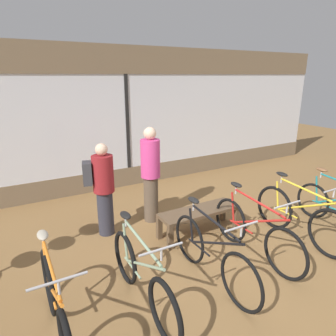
% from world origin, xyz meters
% --- Properties ---
extents(ground_plane, '(24.00, 24.00, 0.00)m').
position_xyz_m(ground_plane, '(0.00, 0.00, 0.00)').
color(ground_plane, olive).
extents(shop_back_wall, '(12.00, 0.08, 3.20)m').
position_xyz_m(shop_back_wall, '(0.00, 3.58, 1.64)').
color(shop_back_wall, '#7A664C').
rests_on(shop_back_wall, ground_plane).
extents(bicycle_far_left, '(0.46, 1.76, 1.05)m').
position_xyz_m(bicycle_far_left, '(-2.34, -0.29, 0.40)').
color(bicycle_far_left, black).
rests_on(bicycle_far_left, ground_plane).
extents(bicycle_left, '(0.46, 1.73, 1.02)m').
position_xyz_m(bicycle_left, '(-1.41, -0.24, 0.38)').
color(bicycle_left, black).
rests_on(bicycle_left, ground_plane).
extents(bicycle_center_left, '(0.46, 1.75, 1.03)m').
position_xyz_m(bicycle_center_left, '(-0.45, -0.28, 0.39)').
color(bicycle_center_left, black).
rests_on(bicycle_center_left, ground_plane).
extents(bicycle_center_right, '(0.46, 1.79, 1.04)m').
position_xyz_m(bicycle_center_right, '(0.43, -0.13, 0.39)').
color(bicycle_center_right, black).
rests_on(bicycle_center_right, ground_plane).
extents(bicycle_right, '(0.46, 1.80, 1.06)m').
position_xyz_m(bicycle_right, '(1.39, -0.15, 0.41)').
color(bicycle_right, black).
rests_on(bicycle_right, ground_plane).
extents(display_bench, '(1.40, 0.44, 0.43)m').
position_xyz_m(display_bench, '(0.12, 0.81, 0.36)').
color(display_bench, brown).
rests_on(display_bench, ground_plane).
extents(customer_near_rack, '(0.35, 0.35, 1.73)m').
position_xyz_m(customer_near_rack, '(-0.36, 1.65, 0.91)').
color(customer_near_rack, brown).
rests_on(customer_near_rack, ground_plane).
extents(customer_by_window, '(0.54, 0.42, 1.56)m').
position_xyz_m(customer_by_window, '(-1.26, 1.59, 0.84)').
color(customer_by_window, '#2D2D38').
rests_on(customer_by_window, ground_plane).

